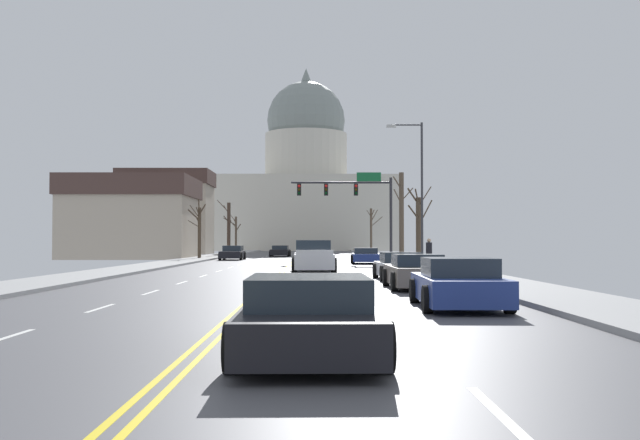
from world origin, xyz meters
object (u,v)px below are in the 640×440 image
(sedan_near_05, at_px, (458,284))
(pedestrian_01, at_px, (420,249))
(sedan_near_03, at_px, (400,267))
(pedestrian_00, at_px, (429,252))
(sedan_near_00, at_px, (365,256))
(sedan_oncoming_01, at_px, (280,251))
(pickup_truck_near_02, at_px, (313,258))
(sedan_oncoming_00, at_px, (233,253))
(street_lamp_right, at_px, (418,182))
(sedan_near_04, at_px, (416,272))
(sedan_near_01, at_px, (314,257))
(signal_gantry, at_px, (355,197))
(sedan_near_06, at_px, (309,317))

(sedan_near_05, bearing_deg, pedestrian_01, 83.36)
(sedan_near_03, relative_size, pedestrian_00, 2.66)
(sedan_near_00, height_order, sedan_oncoming_01, sedan_oncoming_01)
(pickup_truck_near_02, relative_size, pedestrian_01, 3.40)
(sedan_near_00, xyz_separation_m, sedan_oncoming_00, (-10.68, 9.63, 0.04))
(sedan_near_00, bearing_deg, sedan_near_03, -89.98)
(sedan_near_00, distance_m, sedan_near_05, 33.25)
(street_lamp_right, distance_m, sedan_near_00, 9.52)
(sedan_near_00, xyz_separation_m, sedan_near_04, (-0.12, -26.40, 0.02))
(pickup_truck_near_02, xyz_separation_m, sedan_near_05, (3.63, -19.73, -0.16))
(pedestrian_01, bearing_deg, street_lamp_right, -99.51)
(sedan_oncoming_00, relative_size, pedestrian_01, 2.49)
(street_lamp_right, height_order, sedan_oncoming_00, street_lamp_right)
(pickup_truck_near_02, bearing_deg, street_lamp_right, 41.83)
(sedan_near_01, xyz_separation_m, sedan_oncoming_00, (-7.00, 16.06, -0.02))
(sedan_near_03, distance_m, sedan_oncoming_01, 44.03)
(sedan_near_00, distance_m, sedan_oncoming_00, 14.38)
(sedan_near_01, relative_size, pedestrian_01, 2.64)
(pedestrian_00, bearing_deg, sedan_oncoming_00, 122.39)
(sedan_oncoming_00, bearing_deg, pedestrian_00, -57.61)
(sedan_near_01, distance_m, sedan_oncoming_00, 17.52)
(sedan_near_05, relative_size, sedan_oncoming_00, 1.05)
(signal_gantry, relative_size, sedan_near_00, 1.73)
(signal_gantry, relative_size, street_lamp_right, 0.91)
(sedan_near_01, distance_m, pedestrian_00, 8.19)
(sedan_near_06, bearing_deg, pedestrian_00, 77.51)
(pickup_truck_near_02, bearing_deg, sedan_oncoming_00, 106.82)
(signal_gantry, bearing_deg, street_lamp_right, -75.44)
(signal_gantry, relative_size, sedan_near_06, 1.67)
(signal_gantry, xyz_separation_m, pedestrian_00, (3.24, -15.79, -4.03))
(sedan_near_03, xyz_separation_m, sedan_near_06, (-3.66, -19.49, -0.00))
(pedestrian_01, bearing_deg, sedan_near_06, -100.78)
(signal_gantry, xyz_separation_m, sedan_near_01, (-3.18, -10.71, -4.48))
(sedan_near_04, distance_m, pedestrian_01, 23.76)
(sedan_near_00, xyz_separation_m, sedan_oncoming_01, (-7.28, 22.63, 0.00))
(sedan_near_04, bearing_deg, sedan_near_06, -104.24)
(signal_gantry, bearing_deg, pedestrian_00, -78.42)
(sedan_near_03, bearing_deg, sedan_near_05, -90.31)
(signal_gantry, bearing_deg, pickup_truck_near_02, -100.12)
(sedan_near_00, distance_m, sedan_near_06, 40.45)
(signal_gantry, xyz_separation_m, sedan_near_04, (0.39, -30.68, -4.52))
(sedan_near_05, distance_m, pedestrian_00, 21.92)
(sedan_near_01, relative_size, sedan_near_03, 1.04)
(sedan_near_04, bearing_deg, signal_gantry, 90.72)
(street_lamp_right, distance_m, sedan_near_01, 7.97)
(signal_gantry, relative_size, sedan_oncoming_01, 1.77)
(sedan_oncoming_00, bearing_deg, street_lamp_right, -52.69)
(pickup_truck_near_02, xyz_separation_m, sedan_oncoming_00, (-7.00, 23.15, -0.16))
(sedan_near_03, bearing_deg, pickup_truck_near_02, 116.93)
(sedan_near_00, relative_size, sedan_near_05, 1.02)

